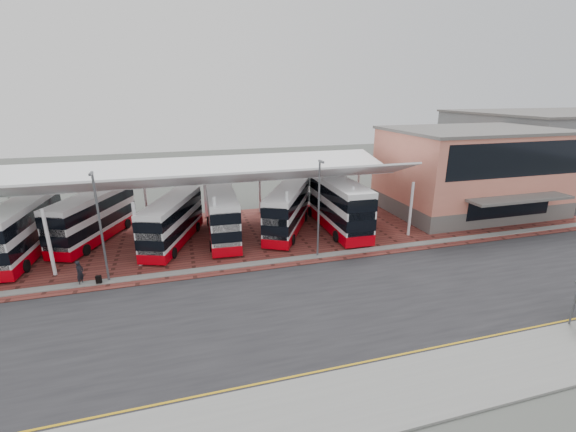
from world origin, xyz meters
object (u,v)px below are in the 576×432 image
terminal (471,170)px  bus_3 (222,214)px  bus_5 (336,204)px  bus_2 (173,222)px  bus_0 (23,230)px  bus_1 (93,218)px  pedestrian (80,273)px  bus_4 (288,210)px

terminal → bus_3: 28.11m
bus_5 → bus_2: bearing=-178.7°
bus_0 → bus_1: 5.34m
bus_2 → bus_0: bearing=-162.6°
bus_5 → pedestrian: 22.86m
bus_2 → bus_4: bus_4 is taller
bus_0 → bus_2: bearing=1.3°
bus_0 → bus_3: size_ratio=1.04×
bus_3 → bus_5: size_ratio=0.89×
bus_2 → bus_4: (10.67, 0.24, 0.10)m
bus_1 → bus_5: 22.61m
terminal → bus_1: size_ratio=1.74×
bus_1 → bus_4: 17.74m
bus_0 → terminal: bearing=5.5°
bus_5 → pedestrian: bearing=-162.9°
bus_2 → terminal: bearing=23.2°
terminal → bus_3: terminal is taller
bus_1 → bus_2: bus_1 is taller
pedestrian → bus_4: bearing=-46.7°
bus_1 → pedestrian: (0.49, -9.00, -1.24)m
bus_1 → pedestrian: 9.10m
pedestrian → terminal: bearing=-56.3°
terminal → bus_2: bearing=-177.5°
bus_0 → bus_3: bearing=3.8°
terminal → bus_0: 44.23m
bus_0 → bus_3: (16.17, -0.18, -0.07)m
terminal → bus_0: (-44.16, -0.76, -2.35)m
bus_2 → bus_1: bearing=178.4°
pedestrian → bus_2: bearing=-23.3°
bus_1 → bus_3: size_ratio=0.98×
bus_0 → bus_4: (22.44, -0.43, -0.11)m
bus_1 → bus_2: bearing=0.8°
bus_3 → bus_5: (11.16, -0.47, 0.27)m
bus_0 → bus_4: bus_0 is taller
bus_0 → pedestrian: (5.38, -6.85, -1.35)m
bus_2 → bus_5: (15.56, 0.00, 0.41)m
bus_1 → bus_3: bus_3 is taller
bus_1 → pedestrian: bearing=-63.9°
bus_0 → bus_5: bus_5 is taller
terminal → bus_0: size_ratio=1.65×
terminal → bus_1: (-39.27, 1.39, -2.46)m
bus_0 → bus_5: (27.33, -0.66, 0.20)m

